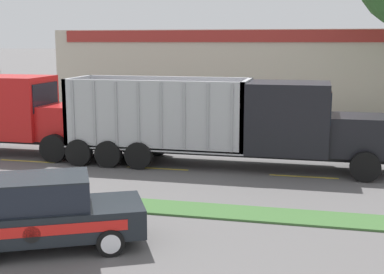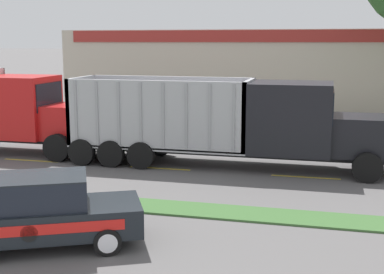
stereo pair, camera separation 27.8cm
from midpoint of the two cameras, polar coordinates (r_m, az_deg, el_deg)
grass_verge at (r=15.23m, az=0.06°, el=-7.78°), size 120.00×1.26×0.06m
centre_line_3 at (r=22.37m, az=-17.44°, el=-2.47°), size 2.40×0.14×0.01m
centre_line_4 at (r=20.20m, az=-4.10°, el=-3.36°), size 2.40×0.14×0.01m
centre_line_5 at (r=19.33m, az=11.41°, el=-4.16°), size 2.40×0.14×0.01m
dump_truck_mid at (r=20.12m, az=6.61°, el=1.29°), size 12.40×2.79×3.32m
rally_car at (r=12.88m, az=-16.06°, el=-7.70°), size 4.65×3.47×1.74m
store_building_backdrop at (r=42.42m, az=13.74°, el=7.25°), size 38.60×12.10×5.50m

